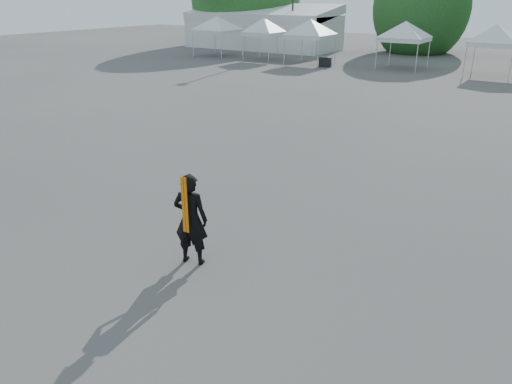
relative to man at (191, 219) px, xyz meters
The scene contains 11 objects.
ground 2.02m from the man, 91.00° to the left, with size 120.00×120.00×0.00m, color #474442.
marquee 42.88m from the man, 120.93° to the left, with size 15.00×6.25×4.23m.
tree_far_w 47.67m from the man, 123.20° to the left, with size 4.80×4.80×7.30m.
tree_mid_w 42.64m from the man, 100.88° to the left, with size 4.16×4.16×6.33m.
tent_a 36.47m from the man, 126.70° to the left, with size 4.62×4.62×3.88m.
tent_b 33.78m from the man, 120.14° to the left, with size 3.79×3.79×3.88m.
tent_c 31.59m from the man, 113.44° to the left, with size 4.42×4.42×3.88m.
tent_d 30.92m from the man, 100.56° to the left, with size 4.42×4.42×3.88m.
tent_e 30.01m from the man, 89.20° to the left, with size 4.16×4.16×3.88m.
man is the anchor object (origin of this frame).
crate_west 30.11m from the man, 110.96° to the left, with size 0.91×0.70×0.70m, color black.
Camera 1 is at (6.11, -8.59, 5.16)m, focal length 35.00 mm.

